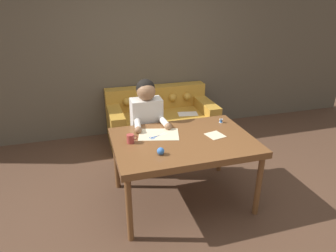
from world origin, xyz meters
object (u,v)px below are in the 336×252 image
(dining_table, at_px, (183,145))
(thread_spool, at_px, (221,121))
(couch, at_px, (161,122))
(person, at_px, (147,128))
(pin_cushion, at_px, (161,151))
(scissors, at_px, (155,137))
(mug, at_px, (131,139))

(dining_table, xyz_separation_m, thread_spool, (0.57, 0.29, 0.09))
(couch, bearing_deg, thread_spool, -73.59)
(person, relative_size, thread_spool, 27.85)
(pin_cushion, bearing_deg, person, 85.70)
(thread_spool, bearing_deg, scissors, -168.68)
(couch, distance_m, mug, 1.77)
(mug, relative_size, pin_cushion, 1.58)
(person, xyz_separation_m, thread_spool, (0.82, -0.35, 0.14))
(couch, bearing_deg, mug, -115.25)
(couch, xyz_separation_m, pin_cushion, (-0.50, -1.86, 0.50))
(person, height_order, scissors, person)
(scissors, relative_size, mug, 1.94)
(couch, height_order, pin_cushion, pin_cushion)
(dining_table, xyz_separation_m, couch, (0.18, 1.61, -0.40))
(scissors, height_order, mug, mug)
(pin_cushion, bearing_deg, couch, 75.03)
(couch, height_order, scissors, couch)
(dining_table, relative_size, couch, 0.89)
(dining_table, distance_m, person, 0.69)
(person, distance_m, scissors, 0.53)
(mug, relative_size, thread_spool, 2.51)
(couch, relative_size, person, 1.31)
(couch, xyz_separation_m, scissors, (-0.45, -1.48, 0.47))
(thread_spool, bearing_deg, mug, -168.61)
(scissors, height_order, pin_cushion, pin_cushion)
(person, bearing_deg, scissors, -92.43)
(person, xyz_separation_m, mug, (-0.29, -0.57, 0.16))
(couch, height_order, mug, mug)
(dining_table, height_order, mug, mug)
(scissors, bearing_deg, dining_table, -25.25)
(person, xyz_separation_m, pin_cushion, (-0.07, -0.90, 0.15))
(scissors, relative_size, thread_spool, 4.86)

